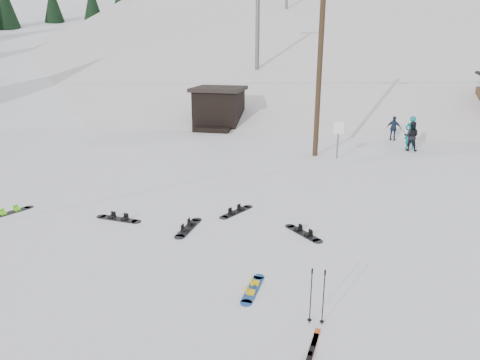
# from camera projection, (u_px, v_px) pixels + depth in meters

# --- Properties ---
(ground) EXTENTS (200.00, 200.00, 0.00)m
(ground) POSITION_uv_depth(u_px,v_px,m) (188.00, 300.00, 9.37)
(ground) COLOR white
(ground) RESTS_ON ground
(ski_slope) EXTENTS (60.00, 85.24, 65.97)m
(ski_slope) POSITION_uv_depth(u_px,v_px,m) (312.00, 168.00, 64.20)
(ski_slope) COLOR silver
(ski_slope) RESTS_ON ground
(ridge_left) EXTENTS (47.54, 95.03, 58.38)m
(ridge_left) POSITION_uv_depth(u_px,v_px,m) (70.00, 160.00, 64.86)
(ridge_left) COLOR white
(ridge_left) RESTS_ON ground
(treeline_left) EXTENTS (20.00, 64.00, 10.00)m
(treeline_left) POSITION_uv_depth(u_px,v_px,m) (37.00, 92.00, 53.74)
(treeline_left) COLOR black
(treeline_left) RESTS_ON ground
(treeline_crest) EXTENTS (50.00, 6.00, 10.00)m
(treeline_crest) POSITION_uv_depth(u_px,v_px,m) (324.00, 74.00, 89.56)
(treeline_crest) COLOR black
(treeline_crest) RESTS_ON ski_slope
(utility_pole) EXTENTS (2.00, 0.26, 9.00)m
(utility_pole) POSITION_uv_depth(u_px,v_px,m) (320.00, 61.00, 20.62)
(utility_pole) COLOR #3A2819
(utility_pole) RESTS_ON ground
(trail_sign) EXTENTS (0.50, 0.09, 1.85)m
(trail_sign) POSITION_uv_depth(u_px,v_px,m) (338.00, 133.00, 21.01)
(trail_sign) COLOR #595B60
(trail_sign) RESTS_ON ground
(lift_hut) EXTENTS (3.40, 4.10, 2.75)m
(lift_hut) POSITION_uv_depth(u_px,v_px,m) (219.00, 107.00, 29.53)
(lift_hut) COLOR black
(lift_hut) RESTS_ON ground
(lift_tower_near) EXTENTS (2.20, 0.36, 8.00)m
(lift_tower_near) POSITION_uv_depth(u_px,v_px,m) (258.00, 16.00, 35.85)
(lift_tower_near) COLOR #595B60
(lift_tower_near) RESTS_ON ski_slope
(hero_snowboard) EXTENTS (0.34, 1.41, 0.10)m
(hero_snowboard) POSITION_uv_depth(u_px,v_px,m) (253.00, 289.00, 9.76)
(hero_snowboard) COLOR #18489C
(hero_snowboard) RESTS_ON ground
(hero_skis) EXTENTS (0.32, 1.70, 0.09)m
(hero_skis) POSITION_uv_depth(u_px,v_px,m) (310.00, 356.00, 7.62)
(hero_skis) COLOR #BB3E13
(hero_skis) RESTS_ON ground
(ski_poles) EXTENTS (0.33, 0.09, 1.21)m
(ski_poles) POSITION_uv_depth(u_px,v_px,m) (317.00, 296.00, 8.40)
(ski_poles) COLOR black
(ski_poles) RESTS_ON ground
(board_scatter_a) EXTENTS (1.62, 0.46, 0.11)m
(board_scatter_a) POSITION_uv_depth(u_px,v_px,m) (118.00, 219.00, 13.77)
(board_scatter_a) COLOR black
(board_scatter_a) RESTS_ON ground
(board_scatter_b) EXTENTS (0.40, 1.67, 0.12)m
(board_scatter_b) POSITION_uv_depth(u_px,v_px,m) (188.00, 227.00, 13.09)
(board_scatter_b) COLOR black
(board_scatter_b) RESTS_ON ground
(board_scatter_c) EXTENTS (0.81, 1.44, 0.11)m
(board_scatter_c) POSITION_uv_depth(u_px,v_px,m) (10.00, 212.00, 14.31)
(board_scatter_c) COLOR black
(board_scatter_c) RESTS_ON ground
(board_scatter_d) EXTENTS (1.19, 1.20, 0.11)m
(board_scatter_d) POSITION_uv_depth(u_px,v_px,m) (303.00, 233.00, 12.71)
(board_scatter_d) COLOR black
(board_scatter_d) RESTS_ON ground
(board_scatter_f) EXTENTS (0.88, 1.45, 0.11)m
(board_scatter_f) POSITION_uv_depth(u_px,v_px,m) (236.00, 211.00, 14.37)
(board_scatter_f) COLOR black
(board_scatter_f) RESTS_ON ground
(skier_teal) EXTENTS (0.75, 0.57, 1.83)m
(skier_teal) POSITION_uv_depth(u_px,v_px,m) (411.00, 133.00, 23.07)
(skier_teal) COLOR #0C727A
(skier_teal) RESTS_ON ground
(skier_dark) EXTENTS (0.86, 0.73, 1.58)m
(skier_dark) POSITION_uv_depth(u_px,v_px,m) (411.00, 136.00, 22.81)
(skier_dark) COLOR black
(skier_dark) RESTS_ON ground
(skier_navy) EXTENTS (0.91, 0.59, 1.45)m
(skier_navy) POSITION_uv_depth(u_px,v_px,m) (394.00, 128.00, 25.38)
(skier_navy) COLOR #19273F
(skier_navy) RESTS_ON ground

